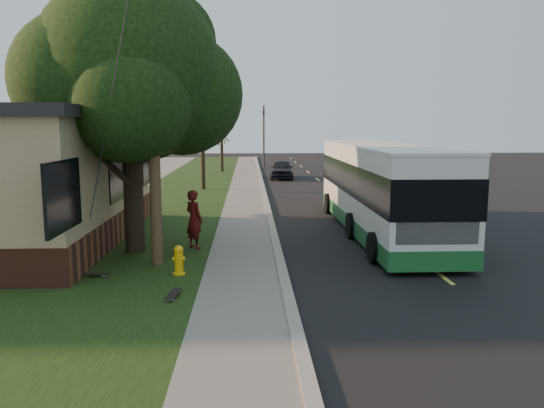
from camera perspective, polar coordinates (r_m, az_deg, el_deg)
The scene contains 16 objects.
ground at distance 13.50m, azimuth 1.16°, elevation -7.71°, with size 120.00×120.00×0.00m, color black.
road at distance 23.75m, azimuth 9.27°, elevation -0.76°, with size 8.00×80.00×0.01m, color black.
curb at distance 23.26m, azimuth -0.42°, elevation -0.70°, with size 0.25×80.00×0.12m, color gray.
sidewalk at distance 23.24m, azimuth -2.88°, elevation -0.77°, with size 2.00×80.00×0.08m, color slate.
grass_verge at distance 23.53m, azimuth -11.44°, elevation -0.83°, with size 5.00×80.00×0.07m, color black.
fire_hydrant at distance 13.48m, azimuth -9.99°, elevation -5.97°, with size 0.32×0.32×0.74m.
utility_pole at distance 14.18m, azimuth -12.80°, elevation 11.77°, with size 2.86×3.21×9.07m.
leafy_tree at distance 16.01m, azimuth -14.92°, elevation 13.22°, with size 6.30×6.00×7.80m.
bare_tree_near at distance 31.10m, azimuth -7.46°, elevation 5.41°, with size 1.38×1.21×4.31m.
bare_tree_far at distance 43.03m, azimuth -5.43°, elevation 6.07°, with size 1.38×1.21×4.03m.
traffic_signal at distance 46.97m, azimuth -0.90°, elevation 7.72°, with size 0.18×0.22×5.50m.
transit_bus at distance 18.91m, azimuth 11.62°, elevation 1.88°, with size 2.64×11.45×3.10m.
skateboarder at distance 16.11m, azimuth -8.40°, elevation -1.65°, with size 0.65×0.43×1.78m, color #4E100F.
skateboard_main at distance 11.87m, azimuth -10.57°, elevation -9.51°, with size 0.29×0.81×0.07m.
skateboard_spare at distance 13.86m, azimuth -18.53°, elevation -7.22°, with size 0.74×0.25×0.07m.
distant_car at distance 37.91m, azimuth 1.03°, elevation 3.79°, with size 1.62×4.01×1.37m, color black.
Camera 1 is at (-0.84, -12.94, 3.76)m, focal length 35.00 mm.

